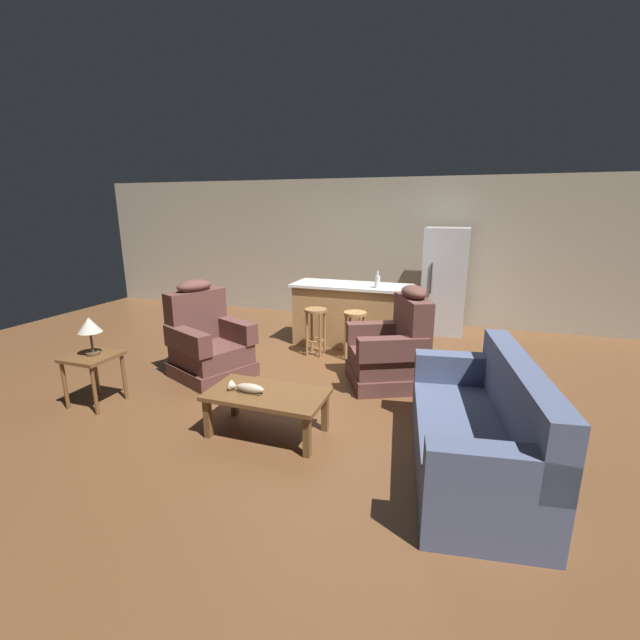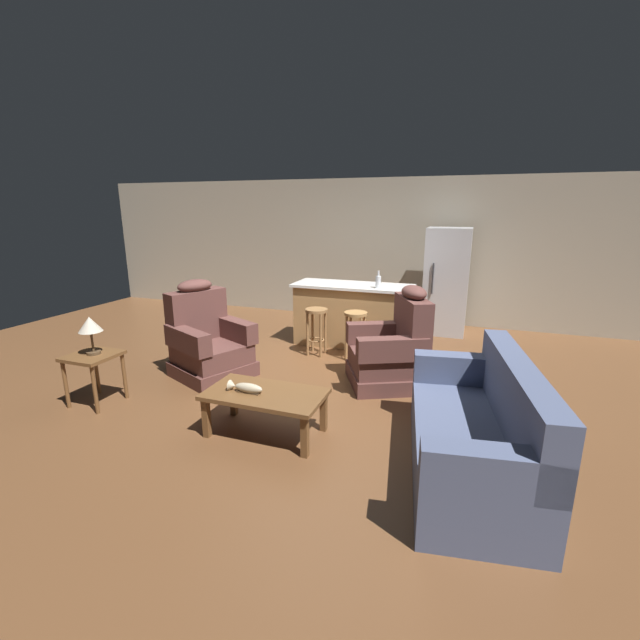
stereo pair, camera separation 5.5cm
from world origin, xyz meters
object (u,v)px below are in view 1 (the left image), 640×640
at_px(table_lamp, 89,327).
at_px(refrigerator, 444,281).
at_px(recliner_near_island, 393,350).
at_px(kitchen_island, 351,315).
at_px(end_table, 93,364).
at_px(recliner_near_lamp, 208,343).
at_px(bar_stool_right, 355,327).
at_px(couch, 480,432).
at_px(bottle_tall_green, 377,281).
at_px(fish_figurine, 247,388).
at_px(bar_stool_left, 316,323).
at_px(coffee_table, 267,398).

relative_size(table_lamp, refrigerator, 0.23).
relative_size(recliner_near_island, kitchen_island, 0.67).
xyz_separation_m(end_table, kitchen_island, (2.05, 2.95, 0.02)).
relative_size(recliner_near_lamp, bar_stool_right, 1.76).
bearing_deg(couch, bottle_tall_green, -71.30).
bearing_deg(fish_figurine, couch, 2.36).
bearing_deg(table_lamp, end_table, -143.06).
bearing_deg(bottle_tall_green, bar_stool_right, -113.87).
bearing_deg(couch, recliner_near_island, -67.23).
xyz_separation_m(bar_stool_right, refrigerator, (1.06, 1.83, 0.41)).
height_order(couch, bar_stool_left, couch).
xyz_separation_m(fish_figurine, bottle_tall_green, (0.61, 2.79, 0.58)).
height_order(end_table, bar_stool_left, bar_stool_left).
bearing_deg(bottle_tall_green, end_table, -131.71).
distance_m(recliner_near_lamp, refrigerator, 4.04).
bearing_deg(coffee_table, refrigerator, 72.45).
bearing_deg(refrigerator, bar_stool_right, -120.10).
height_order(fish_figurine, kitchen_island, kitchen_island).
relative_size(couch, bar_stool_right, 2.95).
height_order(bar_stool_left, bottle_tall_green, bottle_tall_green).
bearing_deg(couch, kitchen_island, -66.37).
height_order(recliner_near_island, bar_stool_left, recliner_near_island).
height_order(recliner_near_island, refrigerator, refrigerator).
distance_m(recliner_near_lamp, bar_stool_left, 1.56).
relative_size(recliner_near_lamp, recliner_near_island, 1.00).
height_order(coffee_table, bottle_tall_green, bottle_tall_green).
height_order(coffee_table, recliner_near_island, recliner_near_island).
height_order(table_lamp, kitchen_island, table_lamp).
height_order(couch, refrigerator, refrigerator).
distance_m(couch, table_lamp, 3.91).
height_order(recliner_near_island, bar_stool_right, recliner_near_island).
xyz_separation_m(coffee_table, end_table, (-2.03, -0.03, 0.10)).
distance_m(couch, bar_stool_left, 3.15).
distance_m(coffee_table, kitchen_island, 2.91).
bearing_deg(bar_stool_right, refrigerator, 59.90).
height_order(recliner_near_lamp, bar_stool_right, recliner_near_lamp).
bearing_deg(recliner_near_island, table_lamp, 3.21).
xyz_separation_m(recliner_near_lamp, table_lamp, (-0.64, -1.13, 0.45)).
height_order(recliner_near_island, table_lamp, recliner_near_island).
relative_size(recliner_near_island, bar_stool_right, 1.76).
distance_m(coffee_table, end_table, 2.03).
bearing_deg(bar_stool_right, end_table, -134.40).
xyz_separation_m(coffee_table, table_lamp, (-2.01, -0.02, 0.50)).
bearing_deg(refrigerator, bar_stool_left, -131.86).
height_order(recliner_near_lamp, bottle_tall_green, same).
xyz_separation_m(couch, kitchen_island, (-1.84, 2.89, 0.14)).
xyz_separation_m(end_table, refrigerator, (3.33, 4.15, 0.42)).
distance_m(bar_stool_left, refrigerator, 2.49).
bearing_deg(table_lamp, recliner_near_lamp, 60.34).
distance_m(recliner_near_island, bottle_tall_green, 1.38).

